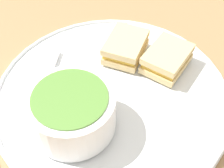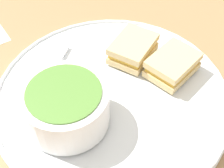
{
  "view_description": "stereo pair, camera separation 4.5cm",
  "coord_description": "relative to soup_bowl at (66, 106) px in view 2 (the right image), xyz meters",
  "views": [
    {
      "loc": [
        0.25,
        -0.17,
        0.37
      ],
      "look_at": [
        0.0,
        0.0,
        0.03
      ],
      "focal_mm": 50.0,
      "sensor_mm": 36.0,
      "label": 1
    },
    {
      "loc": [
        0.27,
        -0.13,
        0.37
      ],
      "look_at": [
        0.0,
        0.0,
        0.03
      ],
      "focal_mm": 50.0,
      "sensor_mm": 36.0,
      "label": 2
    }
  ],
  "objects": [
    {
      "name": "spoon",
      "position": [
        -0.07,
        -0.01,
        -0.03
      ],
      "size": [
        0.1,
        0.1,
        0.01
      ],
      "rotation": [
        0.0,
        0.0,
        5.54
      ],
      "color": "silver",
      "rests_on": "plate"
    },
    {
      "name": "sandwich_half_near",
      "position": [
        -0.01,
        0.18,
        -0.01
      ],
      "size": [
        0.08,
        0.09,
        0.03
      ],
      "rotation": [
        0.0,
        0.0,
        1.95
      ],
      "color": "#DBBC7F",
      "rests_on": "plate"
    },
    {
      "name": "soup_bowl",
      "position": [
        0.0,
        0.0,
        0.0
      ],
      "size": [
        0.12,
        0.12,
        0.06
      ],
      "color": "white",
      "rests_on": "plate"
    },
    {
      "name": "ground_plane",
      "position": [
        -0.02,
        0.08,
        -0.05
      ],
      "size": [
        2.4,
        2.4,
        0.0
      ],
      "primitive_type": "plane",
      "color": "#9E754C"
    },
    {
      "name": "sandwich_half_far",
      "position": [
        -0.07,
        0.14,
        -0.01
      ],
      "size": [
        0.09,
        0.1,
        0.03
      ],
      "rotation": [
        0.0,
        0.0,
        2.17
      ],
      "color": "#DBBC7F",
      "rests_on": "plate"
    },
    {
      "name": "plate",
      "position": [
        -0.02,
        0.08,
        -0.04
      ],
      "size": [
        0.35,
        0.35,
        0.02
      ],
      "color": "white",
      "rests_on": "ground_plane"
    }
  ]
}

